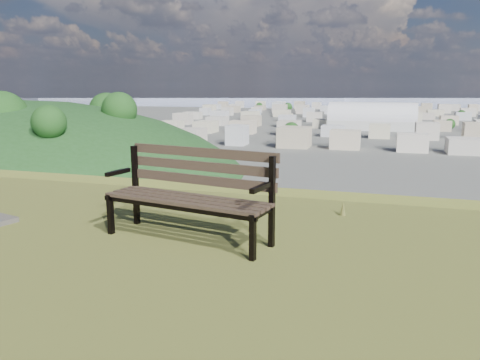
% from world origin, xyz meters
% --- Properties ---
extents(park_bench, '(1.99, 0.95, 1.00)m').
position_xyz_m(park_bench, '(0.85, 1.75, 25.57)').
color(park_bench, '#3F3424').
rests_on(park_bench, hilltop_mesa).
extents(arena, '(52.08, 22.33, 21.91)m').
position_xyz_m(arena, '(-4.85, 296.49, 5.17)').
color(arena, silver).
rests_on(arena, ground).
extents(green_wooded_hill, '(171.70, 137.36, 85.85)m').
position_xyz_m(green_wooded_hill, '(-110.15, 121.70, 0.13)').
color(green_wooded_hill, '#193A16').
rests_on(green_wooded_hill, ground).
extents(city_blocks, '(395.00, 361.00, 7.00)m').
position_xyz_m(city_blocks, '(0.00, 394.44, 3.50)').
color(city_blocks, beige).
rests_on(city_blocks, ground).
extents(city_trees, '(406.52, 387.20, 9.98)m').
position_xyz_m(city_trees, '(-26.39, 319.00, 4.83)').
color(city_trees, '#322619').
rests_on(city_trees, ground).
extents(bay_water, '(2400.00, 700.00, 0.12)m').
position_xyz_m(bay_water, '(0.00, 900.00, 0.00)').
color(bay_water, gray).
rests_on(bay_water, ground).
extents(far_hills, '(2050.00, 340.00, 60.00)m').
position_xyz_m(far_hills, '(-60.92, 1402.93, 25.47)').
color(far_hills, '#A1A8C8').
rests_on(far_hills, ground).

